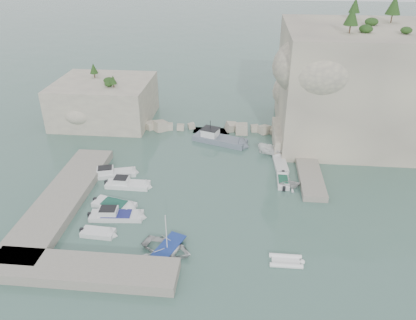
# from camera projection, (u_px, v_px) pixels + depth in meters

# --- Properties ---
(ground) EXTENTS (400.00, 400.00, 0.00)m
(ground) POSITION_uv_depth(u_px,v_px,m) (203.00, 206.00, 48.52)
(ground) COLOR #496D62
(ground) RESTS_ON ground
(cliff_east) EXTENTS (26.00, 22.00, 17.00)m
(cliff_east) POSITION_uv_depth(u_px,v_px,m) (367.00, 84.00, 62.66)
(cliff_east) COLOR beige
(cliff_east) RESTS_ON ground
(cliff_terrace) EXTENTS (8.00, 10.00, 2.50)m
(cliff_terrace) POSITION_uv_depth(u_px,v_px,m) (299.00, 137.00, 62.58)
(cliff_terrace) COLOR beige
(cliff_terrace) RESTS_ON ground
(outcrop_west) EXTENTS (16.00, 14.00, 7.00)m
(outcrop_west) POSITION_uv_depth(u_px,v_px,m) (105.00, 101.00, 70.52)
(outcrop_west) COLOR beige
(outcrop_west) RESTS_ON ground
(quay_west) EXTENTS (5.00, 24.00, 1.10)m
(quay_west) POSITION_uv_depth(u_px,v_px,m) (62.00, 199.00, 48.86)
(quay_west) COLOR #9E9689
(quay_west) RESTS_ON ground
(quay_south) EXTENTS (18.00, 4.00, 1.10)m
(quay_south) POSITION_uv_depth(u_px,v_px,m) (83.00, 270.00, 38.17)
(quay_south) COLOR #9E9689
(quay_south) RESTS_ON ground
(ledge_east) EXTENTS (3.00, 16.00, 0.80)m
(ledge_east) POSITION_uv_depth(u_px,v_px,m) (308.00, 168.00, 55.92)
(ledge_east) COLOR #9E9689
(ledge_east) RESTS_ON ground
(breakwater) EXTENTS (28.00, 3.00, 1.40)m
(breakwater) POSITION_uv_depth(u_px,v_px,m) (212.00, 127.00, 67.56)
(breakwater) COLOR beige
(breakwater) RESTS_ON ground
(motorboat_a) EXTENTS (7.05, 3.81, 1.40)m
(motorboat_a) POSITION_uv_depth(u_px,v_px,m) (113.00, 175.00, 54.82)
(motorboat_a) COLOR white
(motorboat_a) RESTS_ON ground
(motorboat_b) EXTENTS (6.14, 2.08, 1.40)m
(motorboat_b) POSITION_uv_depth(u_px,v_px,m) (128.00, 186.00, 52.33)
(motorboat_b) COLOR white
(motorboat_b) RESTS_ON ground
(motorboat_c) EXTENTS (5.97, 3.37, 0.70)m
(motorboat_c) POSITION_uv_depth(u_px,v_px,m) (115.00, 207.00, 48.32)
(motorboat_c) COLOR white
(motorboat_c) RESTS_ON ground
(motorboat_d) EXTENTS (6.73, 2.47, 1.40)m
(motorboat_d) POSITION_uv_depth(u_px,v_px,m) (117.00, 218.00, 46.35)
(motorboat_d) COLOR silver
(motorboat_d) RESTS_ON ground
(motorboat_e) EXTENTS (3.98, 1.82, 0.70)m
(motorboat_e) POSITION_uv_depth(u_px,v_px,m) (98.00, 235.00, 43.66)
(motorboat_e) COLOR white
(motorboat_e) RESTS_ON ground
(rowboat) EXTENTS (6.43, 5.52, 1.12)m
(rowboat) POSITION_uv_depth(u_px,v_px,m) (167.00, 251.00, 41.31)
(rowboat) COLOR silver
(rowboat) RESTS_ON ground
(inflatable_dinghy) EXTENTS (3.53, 1.72, 0.44)m
(inflatable_dinghy) POSITION_uv_depth(u_px,v_px,m) (286.00, 262.00, 39.90)
(inflatable_dinghy) COLOR white
(inflatable_dinghy) RESTS_ON ground
(tender_east_a) EXTENTS (3.11, 2.76, 1.51)m
(tender_east_a) POSITION_uv_depth(u_px,v_px,m) (290.00, 188.00, 52.08)
(tender_east_a) COLOR silver
(tender_east_a) RESTS_ON ground
(tender_east_b) EXTENTS (1.47, 4.27, 0.70)m
(tender_east_b) POSITION_uv_depth(u_px,v_px,m) (283.00, 183.00, 53.11)
(tender_east_b) COLOR silver
(tender_east_b) RESTS_ON ground
(tender_east_c) EXTENTS (2.15, 5.39, 0.70)m
(tender_east_c) POSITION_uv_depth(u_px,v_px,m) (280.00, 166.00, 57.14)
(tender_east_c) COLOR silver
(tender_east_c) RESTS_ON ground
(tender_east_d) EXTENTS (5.01, 3.17, 1.81)m
(tender_east_d) POSITION_uv_depth(u_px,v_px,m) (273.00, 155.00, 60.04)
(tender_east_d) COLOR white
(tender_east_d) RESTS_ON ground
(work_boat) EXTENTS (9.66, 5.71, 2.20)m
(work_boat) POSITION_uv_depth(u_px,v_px,m) (220.00, 142.00, 63.91)
(work_boat) COLOR slate
(work_boat) RESTS_ON ground
(rowboat_mast) EXTENTS (0.10, 0.10, 4.20)m
(rowboat_mast) POSITION_uv_depth(u_px,v_px,m) (166.00, 231.00, 40.05)
(rowboat_mast) COLOR white
(rowboat_mast) RESTS_ON rowboat
(vegetation) EXTENTS (53.48, 13.88, 13.40)m
(vegetation) POSITION_uv_depth(u_px,v_px,m) (340.00, 18.00, 59.88)
(vegetation) COLOR #1E4219
(vegetation) RESTS_ON ground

